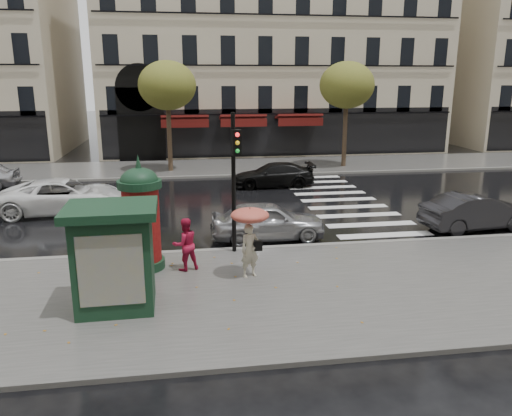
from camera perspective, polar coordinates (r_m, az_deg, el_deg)
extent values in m
plane|color=black|center=(13.88, -2.39, -9.24)|extent=(160.00, 160.00, 0.00)
cube|color=#474744|center=(13.40, -2.15, -9.86)|extent=(90.00, 7.00, 0.12)
cube|color=#474744|center=(32.14, -6.10, 4.59)|extent=(90.00, 6.00, 0.12)
cube|color=slate|center=(16.63, -3.52, -4.87)|extent=(90.00, 0.25, 0.14)
cube|color=slate|center=(29.19, -5.82, 3.60)|extent=(90.00, 0.25, 0.14)
cube|color=silver|center=(24.06, 9.41, 0.95)|extent=(3.60, 11.75, 0.01)
cube|color=#B7A88C|center=(43.47, 1.25, 20.41)|extent=(26.00, 14.00, 20.00)
cylinder|color=#38281C|center=(30.78, -9.90, 8.80)|extent=(0.28, 0.28, 5.20)
ellipsoid|color=#405C1D|center=(30.63, -10.12, 13.64)|extent=(3.40, 3.40, 2.89)
cylinder|color=#38281C|center=(32.46, 10.15, 9.08)|extent=(0.28, 0.28, 5.20)
ellipsoid|color=#405C1D|center=(32.32, 10.36, 13.67)|extent=(3.40, 3.40, 2.89)
imported|color=beige|center=(14.12, -0.70, -4.88)|extent=(0.66, 0.54, 1.55)
cylinder|color=black|center=(13.96, -0.70, -2.88)|extent=(0.02, 0.02, 0.98)
ellipsoid|color=red|center=(13.81, -0.71, -0.84)|extent=(1.07, 1.07, 0.38)
cone|color=black|center=(13.76, -0.71, 0.03)|extent=(0.04, 0.04, 0.08)
cube|color=black|center=(14.05, 0.26, -4.32)|extent=(0.23, 0.10, 0.29)
imported|color=#BB173B|center=(14.75, -8.10, -4.12)|extent=(0.92, 0.82, 1.58)
imported|color=#430D19|center=(15.87, -16.53, -2.67)|extent=(0.97, 0.67, 1.88)
cylinder|color=#13321E|center=(15.34, -12.66, -6.19)|extent=(1.23, 1.23, 0.26)
cylinder|color=maroon|center=(14.96, -12.92, -1.77)|extent=(1.06, 1.06, 2.20)
cylinder|color=#13321E|center=(14.67, -13.18, 2.69)|extent=(1.27, 1.27, 0.22)
ellipsoid|color=#13321E|center=(14.66, -13.20, 3.03)|extent=(1.09, 1.09, 0.76)
cone|color=#13321E|center=(14.55, -13.33, 5.24)|extent=(0.18, 0.18, 0.40)
cylinder|color=black|center=(15.81, -2.58, 2.75)|extent=(0.13, 0.13, 4.48)
cube|color=black|center=(15.37, -2.29, 7.49)|extent=(0.33, 0.27, 0.78)
cube|color=#13321E|center=(12.61, -15.87, -5.92)|extent=(1.83, 1.50, 2.37)
cube|color=#13321E|center=(12.23, -16.29, -0.20)|extent=(2.18, 1.85, 0.20)
imported|color=#A7A7AB|center=(17.78, 1.32, -1.45)|extent=(4.07, 1.65, 1.38)
imported|color=black|center=(20.70, 23.88, -0.40)|extent=(4.35, 1.91, 1.39)
imported|color=white|center=(22.74, -21.07, 1.26)|extent=(5.40, 2.68, 1.47)
imported|color=black|center=(26.55, 1.96, 3.80)|extent=(4.36, 1.84, 1.26)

